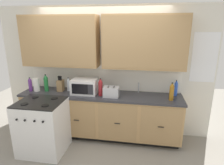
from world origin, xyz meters
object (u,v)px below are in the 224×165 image
object	(u,v)px
stove_range	(43,126)
bottle_green	(46,83)
bottle_clear	(69,84)
knife_block	(61,85)
bottle_violet	(30,84)
bottle_red	(100,87)
bottle_blue	(176,88)
paper_towel_roll	(36,85)
bottle_amber	(172,92)
microwave	(85,86)
toaster	(111,92)

from	to	relation	value
stove_range	bottle_green	distance (m)	0.90
stove_range	bottle_clear	size ratio (longest dim) A/B	3.43
knife_block	bottle_violet	distance (m)	0.60
knife_block	stove_range	bearing A→B (deg)	-95.36
bottle_red	bottle_clear	xyz separation A→B (m)	(-0.69, 0.16, -0.03)
stove_range	knife_block	size ratio (longest dim) A/B	3.06
bottle_green	bottle_blue	world-z (taller)	bottle_green
bottle_green	bottle_red	bearing A→B (deg)	-3.92
paper_towel_roll	bottle_amber	xyz separation A→B (m)	(2.59, -0.07, 0.03)
bottle_amber	bottle_violet	distance (m)	2.71
bottle_green	bottle_clear	distance (m)	0.44
bottle_red	bottle_blue	xyz separation A→B (m)	(1.38, 0.22, -0.02)
microwave	bottle_violet	distance (m)	1.12
bottle_violet	bottle_clear	bearing A→B (deg)	10.16
knife_block	bottle_green	bearing A→B (deg)	-169.14
bottle_green	knife_block	bearing A→B (deg)	10.86
bottle_violet	bottle_blue	world-z (taller)	bottle_blue
stove_range	bottle_clear	distance (m)	0.94
microwave	bottle_blue	bearing A→B (deg)	5.03
bottle_green	bottle_blue	distance (m)	2.51
microwave	toaster	xyz separation A→B (m)	(0.53, -0.11, -0.04)
knife_block	bottle_blue	distance (m)	2.23
bottle_clear	microwave	bearing A→B (deg)	-13.31
stove_range	knife_block	world-z (taller)	knife_block
stove_range	bottle_red	xyz separation A→B (m)	(0.91, 0.56, 0.59)
bottle_amber	bottle_green	bearing A→B (deg)	177.48
toaster	bottle_green	distance (m)	1.34
paper_towel_roll	bottle_clear	xyz separation A→B (m)	(0.63, 0.12, 0.00)
paper_towel_roll	bottle_violet	xyz separation A→B (m)	(-0.12, -0.02, 0.01)
bottle_green	bottle_amber	world-z (taller)	bottle_green
paper_towel_roll	bottle_blue	bearing A→B (deg)	3.83
stove_range	bottle_amber	bearing A→B (deg)	13.62
microwave	bottle_clear	bearing A→B (deg)	166.69
toaster	bottle_blue	size ratio (longest dim) A/B	0.93
bottle_amber	bottle_clear	distance (m)	1.97
paper_towel_roll	bottle_violet	world-z (taller)	bottle_violet
bottle_red	bottle_clear	world-z (taller)	bottle_red
bottle_amber	bottle_violet	xyz separation A→B (m)	(-2.71, 0.05, -0.02)
paper_towel_roll	bottle_violet	bearing A→B (deg)	-171.98
stove_range	bottle_violet	xyz separation A→B (m)	(-0.53, 0.58, 0.57)
microwave	knife_block	bearing A→B (deg)	173.70
bottle_green	bottle_blue	bearing A→B (deg)	3.33
microwave	knife_block	world-z (taller)	knife_block
stove_range	knife_block	bearing A→B (deg)	84.64
microwave	bottle_red	size ratio (longest dim) A/B	1.45
stove_range	bottle_blue	world-z (taller)	bottle_blue
bottle_violet	bottle_blue	size ratio (longest dim) A/B	0.94
paper_towel_roll	bottle_red	bearing A→B (deg)	-1.83
stove_range	microwave	world-z (taller)	microwave
toaster	bottle_violet	size ratio (longest dim) A/B	1.00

